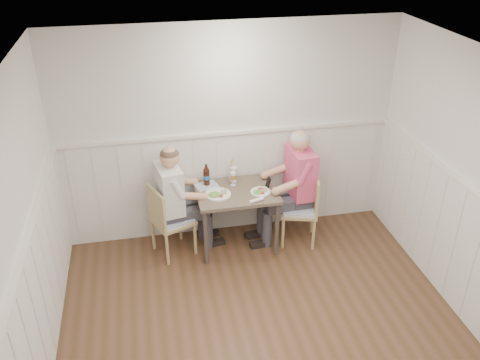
{
  "coord_description": "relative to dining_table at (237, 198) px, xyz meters",
  "views": [
    {
      "loc": [
        -0.97,
        -3.16,
        3.68
      ],
      "look_at": [
        0.01,
        1.64,
        1.0
      ],
      "focal_mm": 38.0,
      "sensor_mm": 36.0,
      "label": 1
    }
  ],
  "objects": [
    {
      "name": "ground_plane",
      "position": [
        -0.01,
        -1.84,
        -0.65
      ],
      "size": [
        4.5,
        4.5,
        0.0
      ],
      "primitive_type": "plane",
      "color": "#4B341E"
    },
    {
      "name": "room_shell",
      "position": [
        -0.01,
        -1.84,
        0.87
      ],
      "size": [
        4.04,
        4.54,
        2.6
      ],
      "color": "silver",
      "rests_on": "ground"
    },
    {
      "name": "wainscot",
      "position": [
        -0.01,
        -1.15,
        0.04
      ],
      "size": [
        4.0,
        4.49,
        1.34
      ],
      "color": "silver",
      "rests_on": "ground"
    },
    {
      "name": "dining_table",
      "position": [
        0.0,
        0.0,
        0.0
      ],
      "size": [
        0.93,
        0.7,
        0.75
      ],
      "color": "#4C4239",
      "rests_on": "ground"
    },
    {
      "name": "chair_right",
      "position": [
        0.81,
        -0.08,
        -0.16
      ],
      "size": [
        0.52,
        0.52,
        0.9
      ],
      "color": "tan",
      "rests_on": "ground"
    },
    {
      "name": "chair_left",
      "position": [
        -0.81,
        -0.02,
        -0.16
      ],
      "size": [
        0.56,
        0.56,
        0.9
      ],
      "color": "tan",
      "rests_on": "ground"
    },
    {
      "name": "man_in_pink",
      "position": [
        0.73,
        0.03,
        -0.04
      ],
      "size": [
        0.69,
        0.48,
        1.45
      ],
      "color": "#3F3F47",
      "rests_on": "ground"
    },
    {
      "name": "diner_cream",
      "position": [
        -0.73,
        0.05,
        -0.07
      ],
      "size": [
        0.69,
        0.49,
        1.37
      ],
      "color": "#3F3F47",
      "rests_on": "ground"
    },
    {
      "name": "plate_man",
      "position": [
        0.26,
        -0.1,
        0.12
      ],
      "size": [
        0.23,
        0.23,
        0.06
      ],
      "color": "white",
      "rests_on": "dining_table"
    },
    {
      "name": "plate_diner",
      "position": [
        -0.24,
        -0.06,
        0.12
      ],
      "size": [
        0.3,
        0.3,
        0.07
      ],
      "color": "white",
      "rests_on": "dining_table"
    },
    {
      "name": "beer_glass_a",
      "position": [
        0.01,
        0.22,
        0.23
      ],
      "size": [
        0.08,
        0.08,
        0.19
      ],
      "color": "silver",
      "rests_on": "dining_table"
    },
    {
      "name": "beer_glass_b",
      "position": [
        -0.01,
        0.14,
        0.22
      ],
      "size": [
        0.07,
        0.07,
        0.17
      ],
      "color": "silver",
      "rests_on": "dining_table"
    },
    {
      "name": "beer_bottle",
      "position": [
        -0.32,
        0.21,
        0.22
      ],
      "size": [
        0.08,
        0.08,
        0.27
      ],
      "color": "black",
      "rests_on": "dining_table"
    },
    {
      "name": "rolled_napkin",
      "position": [
        0.17,
        -0.28,
        0.12
      ],
      "size": [
        0.18,
        0.09,
        0.04
      ],
      "color": "white",
      "rests_on": "dining_table"
    },
    {
      "name": "grass_vase",
      "position": [
        -0.02,
        0.24,
        0.25
      ],
      "size": [
        0.04,
        0.04,
        0.33
      ],
      "color": "silver",
      "rests_on": "dining_table"
    },
    {
      "name": "gingham_mat",
      "position": [
        -0.32,
        0.19,
        0.1
      ],
      "size": [
        0.3,
        0.26,
        0.01
      ],
      "color": "#6079A8",
      "rests_on": "dining_table"
    }
  ]
}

